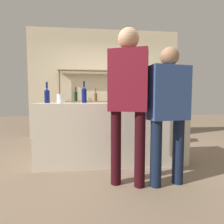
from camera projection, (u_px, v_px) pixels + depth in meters
name	position (u px, v px, depth m)	size (l,w,h in m)	color
ground_plane	(112.00, 162.00, 2.83)	(16.00, 16.00, 0.00)	#7A6651
bar_counter	(112.00, 133.00, 2.79)	(2.28, 0.62, 0.96)	beige
back_wall	(105.00, 85.00, 4.62)	(3.88, 0.12, 2.80)	beige
back_shelf	(106.00, 93.00, 4.46)	(2.35, 0.18, 1.74)	#897056
counter_bottle_0	(132.00, 94.00, 2.75)	(0.08, 0.08, 0.37)	black
counter_bottle_1	(125.00, 94.00, 2.72)	(0.09, 0.09, 0.35)	black
counter_bottle_2	(84.00, 94.00, 2.78)	(0.08, 0.08, 0.35)	#0F1956
counter_bottle_3	(47.00, 95.00, 2.69)	(0.08, 0.08, 0.33)	#0F1956
counter_bottle_4	(117.00, 94.00, 2.72)	(0.08, 0.08, 0.35)	black
counter_bottle_5	(153.00, 95.00, 2.98)	(0.09, 0.09, 0.34)	black
wine_glass	(145.00, 96.00, 3.00)	(0.09, 0.09, 0.15)	silver
ice_bucket	(171.00, 96.00, 2.71)	(0.19, 0.19, 0.21)	#846647
cork_jar	(61.00, 99.00, 2.59)	(0.12, 0.12, 0.13)	silver
server_behind_counter	(120.00, 104.00, 3.52)	(0.52, 0.33, 1.60)	#575347
customer_right	(168.00, 107.00, 2.02)	(0.49, 0.28, 1.60)	#121C33
customer_center	(128.00, 94.00, 2.00)	(0.48, 0.33, 1.81)	black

